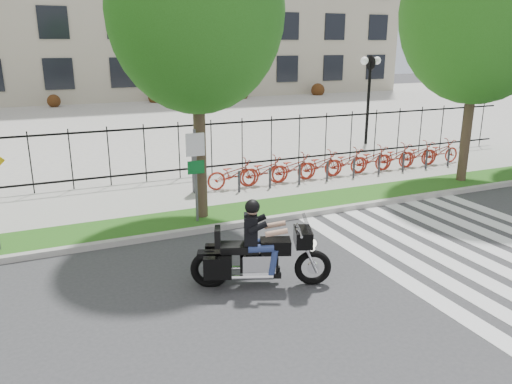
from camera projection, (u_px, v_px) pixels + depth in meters
name	position (u px, v px, depth m)	size (l,w,h in m)	color
ground	(307.00, 295.00, 9.80)	(120.00, 120.00, 0.00)	#353537
curb	(232.00, 225.00, 13.37)	(60.00, 0.20, 0.15)	#A5A39B
grass_verge	(221.00, 216.00, 14.12)	(60.00, 1.50, 0.15)	#1C5A16
sidewalk	(195.00, 193.00, 16.31)	(60.00, 3.50, 0.15)	gray
plaza	(114.00, 121.00, 31.71)	(80.00, 34.00, 0.10)	gray
crosswalk_stripes	(487.00, 255.00, 11.66)	(5.70, 8.00, 0.01)	silver
iron_fence	(179.00, 150.00, 17.54)	(30.00, 0.06, 2.00)	black
lamp_post_right	(370.00, 78.00, 23.27)	(1.06, 0.70, 4.25)	black
street_tree_1	(196.00, 11.00, 12.35)	(4.46, 4.46, 7.96)	#392B1F
street_tree_2	(481.00, 11.00, 15.97)	(5.15, 5.15, 8.57)	#392B1F
bike_share_station	(344.00, 162.00, 18.09)	(11.08, 0.86, 1.50)	#2D2D33
sign_pole_regulatory	(196.00, 164.00, 13.01)	(0.50, 0.09, 2.50)	#59595B
motorcycle_rider	(260.00, 252.00, 10.01)	(2.72, 1.46, 2.21)	black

